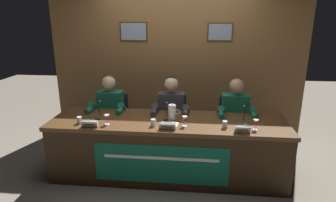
{
  "coord_description": "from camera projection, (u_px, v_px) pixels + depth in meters",
  "views": [
    {
      "loc": [
        0.34,
        -3.35,
        2.01
      ],
      "look_at": [
        0.0,
        0.0,
        1.0
      ],
      "focal_mm": 30.44,
      "sensor_mm": 36.0,
      "label": 1
    }
  ],
  "objects": [
    {
      "name": "wall_back_panelled",
      "position": [
        176.0,
        60.0,
        4.72
      ],
      "size": [
        4.16,
        0.14,
        2.6
      ],
      "color": "brown",
      "rests_on": "ground_plane"
    },
    {
      "name": "water_pitcher_central",
      "position": [
        172.0,
        112.0,
        3.59
      ],
      "size": [
        0.15,
        0.1,
        0.21
      ],
      "color": "silver",
      "rests_on": "conference_table"
    },
    {
      "name": "water_cup_left",
      "position": [
        79.0,
        120.0,
        3.46
      ],
      "size": [
        0.06,
        0.06,
        0.08
      ],
      "color": "silver",
      "rests_on": "conference_table"
    },
    {
      "name": "microphone_left",
      "position": [
        98.0,
        113.0,
        3.61
      ],
      "size": [
        0.06,
        0.17,
        0.22
      ],
      "color": "black",
      "rests_on": "conference_table"
    },
    {
      "name": "ground_plane",
      "position": [
        168.0,
        173.0,
        3.8
      ],
      "size": [
        12.0,
        12.0,
        0.0
      ],
      "primitive_type": "plane",
      "color": "gray"
    },
    {
      "name": "panelist_center",
      "position": [
        171.0,
        113.0,
        3.98
      ],
      "size": [
        0.51,
        0.48,
        1.21
      ],
      "color": "black",
      "rests_on": "ground_plane"
    },
    {
      "name": "chair_right",
      "position": [
        232.0,
        129.0,
        4.16
      ],
      "size": [
        0.44,
        0.44,
        0.88
      ],
      "color": "black",
      "rests_on": "ground_plane"
    },
    {
      "name": "juice_glass_right",
      "position": [
        256.0,
        123.0,
        3.25
      ],
      "size": [
        0.06,
        0.06,
        0.12
      ],
      "color": "white",
      "rests_on": "conference_table"
    },
    {
      "name": "nameplate_center",
      "position": [
        167.0,
        126.0,
        3.27
      ],
      "size": [
        0.19,
        0.06,
        0.08
      ],
      "color": "white",
      "rests_on": "conference_table"
    },
    {
      "name": "microphone_center",
      "position": [
        166.0,
        115.0,
        3.55
      ],
      "size": [
        0.06,
        0.17,
        0.22
      ],
      "color": "black",
      "rests_on": "conference_table"
    },
    {
      "name": "microphone_right",
      "position": [
        245.0,
        119.0,
        3.41
      ],
      "size": [
        0.06,
        0.17,
        0.22
      ],
      "color": "black",
      "rests_on": "conference_table"
    },
    {
      "name": "water_cup_right",
      "position": [
        225.0,
        125.0,
        3.32
      ],
      "size": [
        0.06,
        0.06,
        0.08
      ],
      "color": "silver",
      "rests_on": "conference_table"
    },
    {
      "name": "conference_table",
      "position": [
        167.0,
        141.0,
        3.55
      ],
      "size": [
        2.96,
        0.83,
        0.75
      ],
      "color": "brown",
      "rests_on": "ground_plane"
    },
    {
      "name": "juice_glass_left",
      "position": [
        107.0,
        118.0,
        3.41
      ],
      "size": [
        0.06,
        0.06,
        0.12
      ],
      "color": "white",
      "rests_on": "conference_table"
    },
    {
      "name": "panelist_left",
      "position": [
        109.0,
        111.0,
        4.07
      ],
      "size": [
        0.51,
        0.48,
        1.21
      ],
      "color": "black",
      "rests_on": "ground_plane"
    },
    {
      "name": "juice_glass_center",
      "position": [
        185.0,
        119.0,
        3.36
      ],
      "size": [
        0.06,
        0.06,
        0.12
      ],
      "color": "white",
      "rests_on": "conference_table"
    },
    {
      "name": "panelist_right",
      "position": [
        235.0,
        115.0,
        3.89
      ],
      "size": [
        0.51,
        0.48,
        1.21
      ],
      "color": "black",
      "rests_on": "ground_plane"
    },
    {
      "name": "nameplate_right",
      "position": [
        242.0,
        129.0,
        3.18
      ],
      "size": [
        0.18,
        0.06,
        0.08
      ],
      "color": "white",
      "rests_on": "conference_table"
    },
    {
      "name": "water_cup_center",
      "position": [
        153.0,
        123.0,
        3.38
      ],
      "size": [
        0.06,
        0.06,
        0.08
      ],
      "color": "silver",
      "rests_on": "conference_table"
    },
    {
      "name": "document_stack_center",
      "position": [
        169.0,
        124.0,
        3.42
      ],
      "size": [
        0.22,
        0.17,
        0.01
      ],
      "color": "white",
      "rests_on": "conference_table"
    },
    {
      "name": "chair_center",
      "position": [
        172.0,
        126.0,
        4.25
      ],
      "size": [
        0.44,
        0.44,
        0.88
      ],
      "color": "black",
      "rests_on": "ground_plane"
    },
    {
      "name": "nameplate_left",
      "position": [
        90.0,
        124.0,
        3.35
      ],
      "size": [
        0.2,
        0.06,
        0.08
      ],
      "color": "white",
      "rests_on": "conference_table"
    },
    {
      "name": "chair_left",
      "position": [
        114.0,
        124.0,
        4.33
      ],
      "size": [
        0.44,
        0.44,
        0.88
      ],
      "color": "black",
      "rests_on": "ground_plane"
    }
  ]
}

